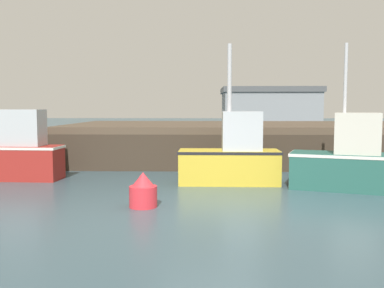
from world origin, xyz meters
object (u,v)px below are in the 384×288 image
(fishing_boat_near_left, at_px, (8,152))
(fishing_boat_mid, at_px, (346,160))
(fishing_boat_near_right, at_px, (232,156))
(mooring_buoy_foreground, at_px, (143,191))

(fishing_boat_near_left, xyz_separation_m, fishing_boat_mid, (9.98, -1.39, -0.05))
(fishing_boat_near_right, xyz_separation_m, fishing_boat_mid, (3.06, -0.80, -0.02))
(fishing_boat_mid, bearing_deg, mooring_buoy_foreground, -157.21)
(fishing_boat_near_left, distance_m, fishing_boat_near_right, 6.95)
(fishing_boat_mid, bearing_deg, fishing_boat_near_right, 165.37)
(fishing_boat_mid, xyz_separation_m, mooring_buoy_foreground, (-5.25, -2.21, -0.45))
(fishing_boat_near_right, distance_m, mooring_buoy_foreground, 3.75)
(fishing_boat_near_right, relative_size, fishing_boat_mid, 1.03)
(fishing_boat_near_left, xyz_separation_m, fishing_boat_near_right, (6.93, -0.59, -0.03))
(fishing_boat_near_left, distance_m, mooring_buoy_foreground, 5.96)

